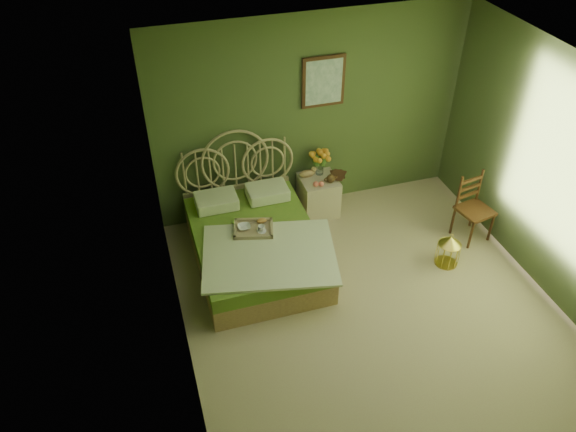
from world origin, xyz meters
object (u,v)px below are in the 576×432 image
object	(u,v)px
bed	(255,242)
birdcage	(448,251)
nightstand	(319,189)
chair	(473,203)

from	to	relation	value
bed	birdcage	xyz separation A→B (m)	(2.18, -0.73, -0.09)
birdcage	nightstand	bearing A→B (deg)	127.87
bed	birdcage	world-z (taller)	bed
nightstand	bed	bearing A→B (deg)	-145.84
chair	birdcage	world-z (taller)	chair
chair	birdcage	xyz separation A→B (m)	(-0.54, -0.43, -0.28)
chair	bed	bearing A→B (deg)	162.75
bed	nightstand	size ratio (longest dim) A/B	2.20
bed	birdcage	size ratio (longest dim) A/B	5.15
bed	nightstand	xyz separation A→B (m)	(1.05, 0.71, 0.06)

